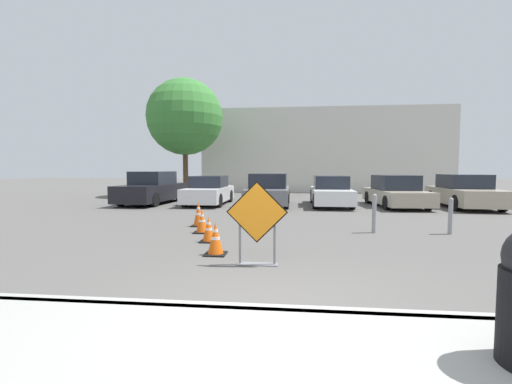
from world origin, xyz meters
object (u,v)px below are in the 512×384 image
(road_closed_sign, at_px, (257,219))
(traffic_cone_fourth, at_px, (199,214))
(traffic_cone_nearest, at_px, (215,239))
(bollard_second, at_px, (451,215))
(parked_car_nearest, at_px, (152,189))
(parked_car_sixth, at_px, (464,192))
(traffic_cone_second, at_px, (209,230))
(parked_car_second, at_px, (209,191))
(parked_car_fifth, at_px, (395,192))
(parked_car_third, at_px, (268,191))
(bollard_nearest, at_px, (374,212))
(traffic_cone_third, at_px, (202,221))
(parked_car_fourth, at_px, (331,192))

(road_closed_sign, height_order, traffic_cone_fourth, road_closed_sign)
(traffic_cone_nearest, height_order, bollard_second, bollard_second)
(traffic_cone_fourth, height_order, bollard_second, bollard_second)
(parked_car_nearest, distance_m, bollard_second, 13.06)
(parked_car_sixth, bearing_deg, traffic_cone_nearest, 48.96)
(parked_car_nearest, relative_size, bollard_second, 4.96)
(traffic_cone_second, distance_m, traffic_cone_fourth, 2.28)
(traffic_cone_fourth, bearing_deg, parked_car_second, 100.91)
(parked_car_second, xyz_separation_m, parked_car_fifth, (8.71, -0.10, 0.01))
(parked_car_nearest, bearing_deg, parked_car_third, 179.15)
(parked_car_nearest, bearing_deg, bollard_nearest, 146.11)
(traffic_cone_third, height_order, bollard_second, bollard_second)
(traffic_cone_fourth, xyz_separation_m, parked_car_second, (-1.22, 6.32, 0.28))
(traffic_cone_fourth, height_order, parked_car_second, parked_car_second)
(traffic_cone_third, relative_size, traffic_cone_fourth, 0.86)
(traffic_cone_nearest, height_order, parked_car_nearest, parked_car_nearest)
(parked_car_sixth, relative_size, bollard_nearest, 4.44)
(traffic_cone_third, distance_m, parked_car_second, 7.51)
(parked_car_nearest, relative_size, parked_car_second, 1.16)
(road_closed_sign, bearing_deg, parked_car_sixth, 50.76)
(bollard_nearest, bearing_deg, traffic_cone_third, -174.24)
(parked_car_nearest, height_order, bollard_nearest, parked_car_nearest)
(traffic_cone_second, xyz_separation_m, traffic_cone_third, (-0.45, 1.11, 0.02))
(traffic_cone_nearest, distance_m, parked_car_third, 9.29)
(parked_car_third, distance_m, parked_car_fifth, 5.81)
(parked_car_sixth, bearing_deg, parked_car_nearest, 1.91)
(traffic_cone_nearest, height_order, traffic_cone_fourth, traffic_cone_fourth)
(traffic_cone_second, distance_m, traffic_cone_third, 1.20)
(traffic_cone_nearest, distance_m, traffic_cone_third, 2.44)
(traffic_cone_third, xyz_separation_m, bollard_second, (6.54, 0.46, 0.20))
(parked_car_fifth, relative_size, parked_car_sixth, 0.96)
(parked_car_fourth, relative_size, parked_car_fifth, 0.98)
(parked_car_third, bearing_deg, traffic_cone_nearest, 87.77)
(parked_car_fifth, bearing_deg, parked_car_sixth, 174.73)
(parked_car_sixth, bearing_deg, parked_car_third, 4.09)
(traffic_cone_nearest, distance_m, traffic_cone_fourth, 3.52)
(traffic_cone_second, xyz_separation_m, parked_car_fourth, (3.77, 8.42, 0.36))
(traffic_cone_third, height_order, parked_car_third, parked_car_third)
(parked_car_second, bearing_deg, traffic_cone_fourth, 101.54)
(traffic_cone_nearest, height_order, bollard_nearest, bollard_nearest)
(road_closed_sign, xyz_separation_m, parked_car_sixth, (8.25, 10.10, -0.15))
(road_closed_sign, distance_m, bollard_nearest, 4.44)
(road_closed_sign, relative_size, parked_car_second, 0.36)
(traffic_cone_second, bearing_deg, road_closed_sign, -54.40)
(bollard_nearest, bearing_deg, traffic_cone_fourth, 173.68)
(parked_car_second, distance_m, bollard_second, 10.64)
(parked_car_sixth, bearing_deg, parked_car_fourth, 1.46)
(traffic_cone_fourth, relative_size, parked_car_fourth, 0.17)
(parked_car_third, bearing_deg, traffic_cone_third, 79.82)
(traffic_cone_nearest, xyz_separation_m, traffic_cone_fourth, (-1.25, 3.29, 0.04))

